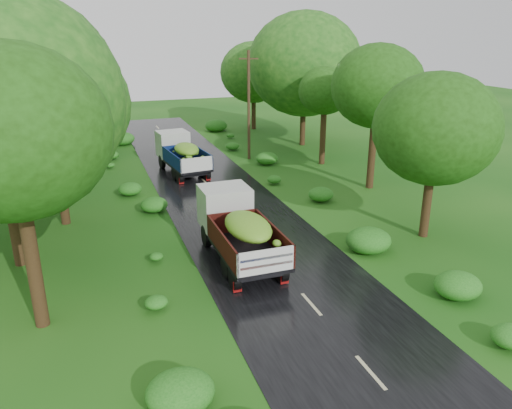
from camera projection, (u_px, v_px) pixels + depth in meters
name	position (u px, v px, depth m)	size (l,w,h in m)	color
ground	(371.00, 373.00, 14.44)	(120.00, 120.00, 0.00)	#10470F
road	(300.00, 291.00, 18.88)	(6.50, 80.00, 0.02)	black
road_lines	(290.00, 279.00, 19.77)	(0.12, 69.60, 0.00)	#BFB78C
truck_near	(238.00, 226.00, 21.16)	(2.31, 6.34, 2.66)	black
truck_far	(181.00, 152.00, 34.00)	(2.80, 6.24, 2.54)	black
utility_pole	(249.00, 105.00, 36.68)	(1.35, 0.53, 7.95)	#382616
trees_left	(24.00, 79.00, 29.24)	(6.59, 33.63, 9.69)	black
trees_right	(316.00, 80.00, 36.36)	(6.52, 31.54, 8.59)	black
shrubs	(232.00, 207.00, 26.77)	(11.90, 44.00, 0.70)	#1A6016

